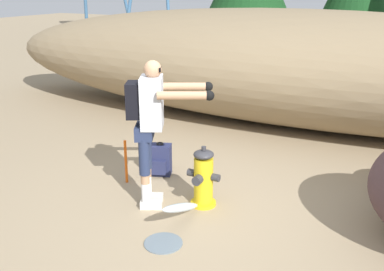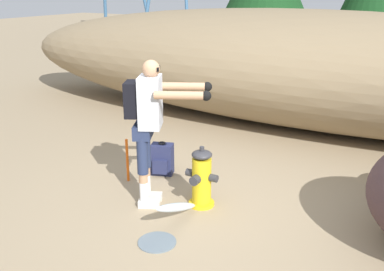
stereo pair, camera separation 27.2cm
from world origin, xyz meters
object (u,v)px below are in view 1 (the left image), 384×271
object	(u,v)px
utility_worker	(151,116)
survey_stake	(126,162)
fire_hydrant	(203,179)
spare_backpack	(160,160)

from	to	relation	value
utility_worker	survey_stake	world-z (taller)	utility_worker
fire_hydrant	survey_stake	size ratio (longest dim) A/B	1.26
survey_stake	fire_hydrant	bearing A→B (deg)	-5.25
fire_hydrant	spare_backpack	xyz separation A→B (m)	(-0.93, 0.54, -0.13)
fire_hydrant	spare_backpack	size ratio (longest dim) A/B	1.61
utility_worker	spare_backpack	distance (m)	1.27
fire_hydrant	utility_worker	xyz separation A→B (m)	(-0.54, -0.26, 0.77)
utility_worker	spare_backpack	world-z (taller)	utility_worker
fire_hydrant	survey_stake	world-z (taller)	fire_hydrant
fire_hydrant	survey_stake	xyz separation A→B (m)	(-1.20, 0.11, -0.05)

